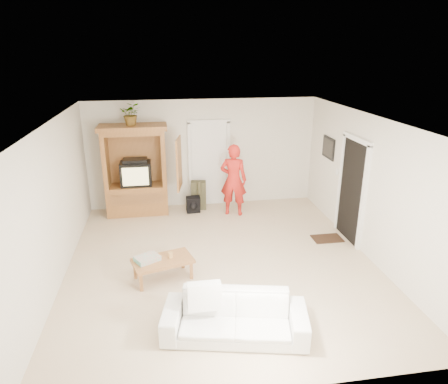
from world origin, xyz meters
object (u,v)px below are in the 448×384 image
at_px(man, 233,180).
at_px(armoire, 137,176).
at_px(coffee_table, 163,262).
at_px(sofa, 235,317).

bearing_deg(man, armoire, 6.60).
bearing_deg(coffee_table, armoire, 83.43).
bearing_deg(armoire, coffee_table, -80.36).
height_order(sofa, coffee_table, sofa).
bearing_deg(man, sofa, 98.17).
relative_size(armoire, coffee_table, 1.92).
height_order(armoire, coffee_table, armoire).
distance_m(armoire, man, 2.24).
distance_m(armoire, sofa, 4.90).
bearing_deg(armoire, man, -11.48).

